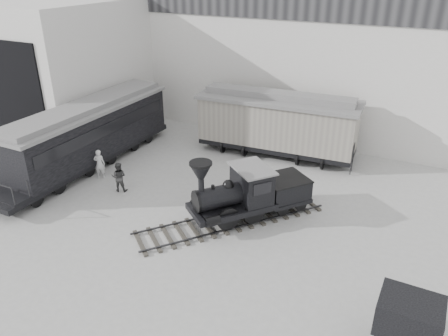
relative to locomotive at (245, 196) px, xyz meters
The scene contains 9 objects.
ground 3.83m from the locomotive, 114.17° to the right, with size 90.00×90.00×0.00m, color #9E9E9B.
north_wall 12.53m from the locomotive, 97.25° to the left, with size 34.00×2.51×11.00m.
west_pavilion 17.62m from the locomotive, 157.40° to the left, with size 7.00×12.11×9.00m.
locomotive is the anchor object (origin of this frame).
boxcar 8.17m from the locomotive, 100.22° to the left, with size 10.24×3.81×4.12m.
passenger_coach 11.08m from the locomotive, behind, with size 2.91×13.31×3.56m.
visitor_a 9.26m from the locomotive, behind, with size 0.63×0.41×1.73m, color silver.
visitor_b 7.26m from the locomotive, behind, with size 0.81×0.63×1.67m, color #3A3A3A.
coal_hopper 9.28m from the locomotive, 32.63° to the right, with size 1.92×1.58×2.06m.
Camera 1 is at (8.79, -13.34, 11.43)m, focal length 35.00 mm.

